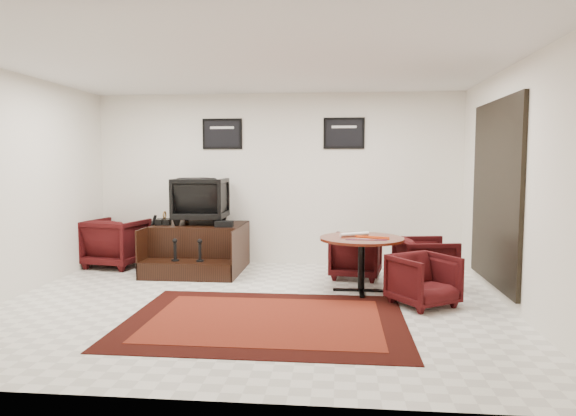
{
  "coord_description": "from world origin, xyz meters",
  "views": [
    {
      "loc": [
        1.02,
        -5.91,
        1.68
      ],
      "look_at": [
        0.35,
        0.9,
        1.07
      ],
      "focal_mm": 32.0,
      "sensor_mm": 36.0,
      "label": 1
    }
  ],
  "objects_px": {
    "shine_chair": "(201,198)",
    "table_chair_corner": "(423,278)",
    "meeting_table": "(362,244)",
    "table_chair_back": "(356,253)",
    "table_chair_window": "(425,260)",
    "shine_podium": "(199,249)",
    "armchair_side": "(116,240)"
  },
  "relations": [
    {
      "from": "shine_chair",
      "to": "table_chair_corner",
      "type": "xyz_separation_m",
      "value": [
        3.16,
        -1.87,
        -0.79
      ]
    },
    {
      "from": "meeting_table",
      "to": "table_chair_corner",
      "type": "xyz_separation_m",
      "value": [
        0.69,
        -0.61,
        -0.29
      ]
    },
    {
      "from": "table_chair_corner",
      "to": "shine_chair",
      "type": "bearing_deg",
      "value": 116.01
    },
    {
      "from": "table_chair_back",
      "to": "table_chair_window",
      "type": "height_order",
      "value": "table_chair_window"
    },
    {
      "from": "table_chair_corner",
      "to": "meeting_table",
      "type": "bearing_deg",
      "value": 105.34
    },
    {
      "from": "shine_podium",
      "to": "armchair_side",
      "type": "bearing_deg",
      "value": 175.02
    },
    {
      "from": "table_chair_back",
      "to": "shine_chair",
      "type": "bearing_deg",
      "value": -0.65
    },
    {
      "from": "meeting_table",
      "to": "table_chair_window",
      "type": "bearing_deg",
      "value": 21.09
    },
    {
      "from": "table_chair_back",
      "to": "table_chair_corner",
      "type": "distance_m",
      "value": 1.59
    },
    {
      "from": "shine_podium",
      "to": "table_chair_window",
      "type": "xyz_separation_m",
      "value": [
        3.34,
        -0.78,
        0.04
      ]
    },
    {
      "from": "shine_podium",
      "to": "table_chair_window",
      "type": "height_order",
      "value": "table_chair_window"
    },
    {
      "from": "table_chair_back",
      "to": "table_chair_window",
      "type": "bearing_deg",
      "value": 163.19
    },
    {
      "from": "armchair_side",
      "to": "meeting_table",
      "type": "xyz_separation_m",
      "value": [
        3.87,
        -1.24,
        0.2
      ]
    },
    {
      "from": "table_chair_back",
      "to": "shine_podium",
      "type": "bearing_deg",
      "value": 2.68
    },
    {
      "from": "shine_podium",
      "to": "table_chair_window",
      "type": "bearing_deg",
      "value": -13.11
    },
    {
      "from": "shine_chair",
      "to": "table_chair_window",
      "type": "height_order",
      "value": "shine_chair"
    },
    {
      "from": "table_chair_back",
      "to": "meeting_table",
      "type": "bearing_deg",
      "value": 103.04
    },
    {
      "from": "shine_chair",
      "to": "meeting_table",
      "type": "relative_size",
      "value": 0.75
    },
    {
      "from": "table_chair_corner",
      "to": "shine_podium",
      "type": "bearing_deg",
      "value": 117.99
    },
    {
      "from": "meeting_table",
      "to": "table_chair_back",
      "type": "xyz_separation_m",
      "value": [
        -0.04,
        0.8,
        -0.27
      ]
    },
    {
      "from": "armchair_side",
      "to": "table_chair_back",
      "type": "height_order",
      "value": "armchair_side"
    },
    {
      "from": "table_chair_window",
      "to": "table_chair_corner",
      "type": "height_order",
      "value": "table_chair_window"
    },
    {
      "from": "shine_podium",
      "to": "shine_chair",
      "type": "bearing_deg",
      "value": 90.0
    },
    {
      "from": "meeting_table",
      "to": "table_chair_back",
      "type": "height_order",
      "value": "table_chair_back"
    },
    {
      "from": "table_chair_window",
      "to": "table_chair_corner",
      "type": "distance_m",
      "value": 0.96
    },
    {
      "from": "armchair_side",
      "to": "table_chair_back",
      "type": "distance_m",
      "value": 3.86
    },
    {
      "from": "shine_chair",
      "to": "table_chair_window",
      "type": "relative_size",
      "value": 1.11
    },
    {
      "from": "armchair_side",
      "to": "shine_chair",
      "type": "bearing_deg",
      "value": -168.49
    },
    {
      "from": "meeting_table",
      "to": "table_chair_window",
      "type": "relative_size",
      "value": 1.48
    },
    {
      "from": "table_chair_window",
      "to": "table_chair_corner",
      "type": "relative_size",
      "value": 1.1
    },
    {
      "from": "armchair_side",
      "to": "shine_podium",
      "type": "bearing_deg",
      "value": -174.37
    },
    {
      "from": "armchair_side",
      "to": "table_chair_back",
      "type": "xyz_separation_m",
      "value": [
        3.83,
        -0.44,
        -0.07
      ]
    }
  ]
}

